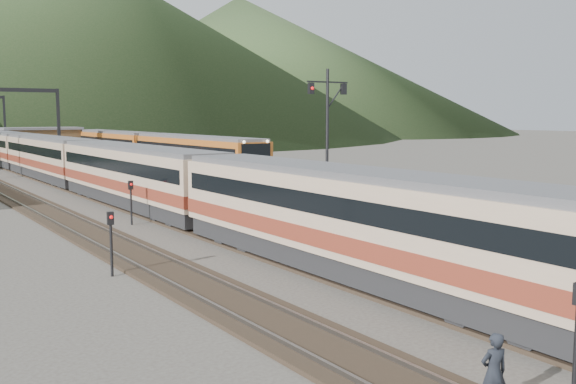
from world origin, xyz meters
TOP-DOWN VIEW (x-y plane):
  - track_main at (0.00, 40.00)m, footprint 2.60×200.00m
  - track_far at (-5.00, 40.00)m, footprint 2.60×200.00m
  - track_second at (11.50, 40.00)m, footprint 2.60×200.00m
  - platform at (5.60, 38.00)m, footprint 8.00×100.00m
  - gantry_near at (-2.85, 55.00)m, footprint 9.55×0.25m
  - station_shed at (5.60, 78.00)m, footprint 9.40×4.40m
  - hill_b at (30.00, 230.00)m, footprint 220.00×220.00m
  - hill_c at (110.00, 210.00)m, footprint 160.00×160.00m
  - main_train at (0.00, 41.31)m, footprint 2.95×80.89m
  - second_train at (11.50, 57.39)m, footprint 3.12×42.51m
  - signal_mast at (4.13, 17.69)m, footprint 2.20×0.29m
  - short_signal_b at (-2.42, 25.49)m, footprint 0.23×0.18m
  - short_signal_c at (-6.79, 15.70)m, footprint 0.24×0.18m
  - worker at (-4.29, 1.60)m, footprint 0.65×0.52m

SIDE VIEW (x-z plane):
  - track_main at x=0.00m, z-range -0.05..0.18m
  - track_far at x=-5.00m, z-range -0.05..0.18m
  - track_second at x=11.50m, z-range -0.05..0.18m
  - platform at x=5.60m, z-range 0.00..1.00m
  - worker at x=-4.29m, z-range 0.00..1.55m
  - short_signal_b at x=-2.42m, z-range 0.33..2.60m
  - short_signal_c at x=-6.79m, z-range 0.33..2.60m
  - main_train at x=0.00m, z-range 0.23..3.83m
  - second_train at x=11.50m, z-range 0.23..4.04m
  - station_shed at x=5.60m, z-range 1.02..4.12m
  - signal_mast at x=4.13m, z-range 1.75..8.42m
  - gantry_near at x=-2.85m, z-range 1.59..9.59m
  - hill_c at x=110.00m, z-range 0.00..50.00m
  - hill_b at x=30.00m, z-range 0.00..75.00m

